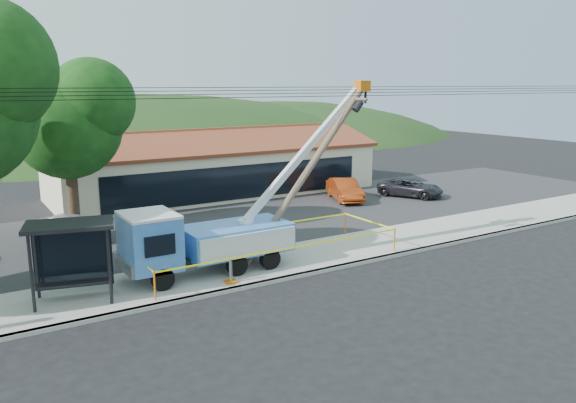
% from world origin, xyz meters
% --- Properties ---
extents(ground, '(120.00, 120.00, 0.00)m').
position_xyz_m(ground, '(0.00, 0.00, 0.00)').
color(ground, black).
rests_on(ground, ground).
extents(curb, '(60.00, 0.25, 0.15)m').
position_xyz_m(curb, '(0.00, 2.10, 0.07)').
color(curb, '#9B9991').
rests_on(curb, ground).
extents(sidewalk, '(60.00, 4.00, 0.15)m').
position_xyz_m(sidewalk, '(0.00, 4.00, 0.07)').
color(sidewalk, '#9B9991').
rests_on(sidewalk, ground).
extents(parking_lot, '(60.00, 12.00, 0.10)m').
position_xyz_m(parking_lot, '(0.00, 12.00, 0.05)').
color(parking_lot, '#28282B').
rests_on(parking_lot, ground).
extents(strip_mall, '(22.50, 8.53, 4.67)m').
position_xyz_m(strip_mall, '(4.00, 19.98, 1.88)').
color(strip_mall, beige).
rests_on(strip_mall, ground).
extents(tree_lot, '(6.30, 5.60, 8.94)m').
position_xyz_m(tree_lot, '(-7.00, 13.00, 6.21)').
color(tree_lot, '#332316').
rests_on(tree_lot, ground).
extents(hill_center, '(89.60, 64.00, 32.00)m').
position_xyz_m(hill_center, '(10.00, 55.00, 0.00)').
color(hill_center, '#1A3714').
rests_on(hill_center, ground).
extents(hill_east, '(72.80, 52.00, 26.00)m').
position_xyz_m(hill_east, '(30.00, 55.00, 0.00)').
color(hill_east, '#1A3714').
rests_on(hill_east, ground).
extents(utility_truck, '(11.43, 3.71, 7.68)m').
position_xyz_m(utility_truck, '(-3.71, 4.27, 1.62)').
color(utility_truck, black).
rests_on(utility_truck, ground).
extents(leaning_pole, '(6.38, 1.68, 7.62)m').
position_xyz_m(leaning_pole, '(1.31, 4.03, 4.24)').
color(leaning_pole, brown).
rests_on(leaning_pole, ground).
extents(bus_shelter, '(3.28, 2.47, 2.83)m').
position_xyz_m(bus_shelter, '(-8.86, 4.08, 2.24)').
color(bus_shelter, black).
rests_on(bus_shelter, ground).
extents(caution_tape, '(11.36, 3.72, 1.08)m').
position_xyz_m(caution_tape, '(-0.83, 4.24, 0.95)').
color(caution_tape, '#D0600B').
rests_on(caution_tape, ground).
extents(car_silver, '(3.71, 4.04, 1.34)m').
position_xyz_m(car_silver, '(-7.27, 12.38, 0.00)').
color(car_silver, '#B4B6BC').
rests_on(car_silver, ground).
extents(car_red, '(2.96, 4.57, 1.42)m').
position_xyz_m(car_red, '(10.09, 12.96, 0.00)').
color(car_red, '#93310E').
rests_on(car_red, ground).
extents(car_dark, '(3.88, 4.84, 1.22)m').
position_xyz_m(car_dark, '(14.66, 11.56, 0.00)').
color(car_dark, black).
rests_on(car_dark, ground).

